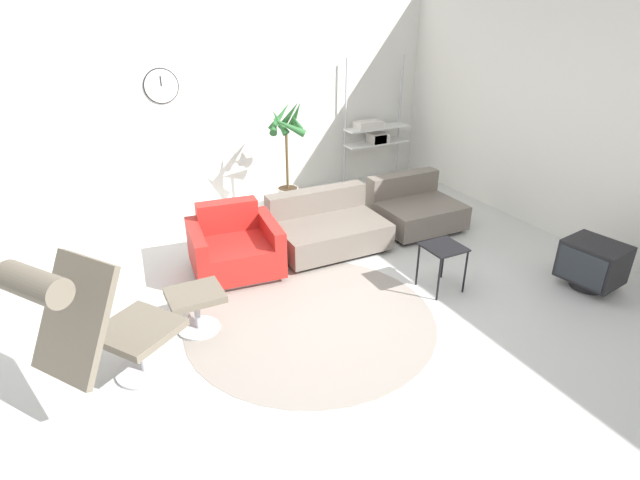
# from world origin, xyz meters

# --- Properties ---
(ground_plane) EXTENTS (12.00, 12.00, 0.00)m
(ground_plane) POSITION_xyz_m (0.00, 0.00, 0.00)
(ground_plane) COLOR silver
(wall_back) EXTENTS (12.00, 0.09, 2.80)m
(wall_back) POSITION_xyz_m (-0.00, 3.03, 1.40)
(wall_back) COLOR silver
(wall_back) RESTS_ON ground_plane
(wall_right) EXTENTS (0.06, 12.00, 2.80)m
(wall_right) POSITION_xyz_m (3.18, 0.00, 1.40)
(wall_right) COLOR silver
(wall_right) RESTS_ON ground_plane
(round_rug) EXTENTS (2.23, 2.23, 0.01)m
(round_rug) POSITION_xyz_m (-0.26, -0.20, 0.00)
(round_rug) COLOR gray
(round_rug) RESTS_ON ground_plane
(lounge_chair) EXTENTS (1.10, 0.98, 1.21)m
(lounge_chair) POSITION_xyz_m (-1.98, -0.44, 0.70)
(lounge_chair) COLOR #BCBCC1
(lounge_chair) RESTS_ON ground_plane
(ottoman) EXTENTS (0.46, 0.39, 0.38)m
(ottoman) POSITION_xyz_m (-1.19, 0.11, 0.27)
(ottoman) COLOR #BCBCC1
(ottoman) RESTS_ON ground_plane
(armchair_red) EXTENTS (0.96, 0.88, 0.69)m
(armchair_red) POSITION_xyz_m (-0.57, 0.95, 0.26)
(armchair_red) COLOR silver
(armchair_red) RESTS_ON ground_plane
(couch_low) EXTENTS (1.23, 0.89, 0.61)m
(couch_low) POSITION_xyz_m (0.55, 1.03, 0.22)
(couch_low) COLOR black
(couch_low) RESTS_ON ground_plane
(couch_second) EXTENTS (0.99, 0.88, 0.61)m
(couch_second) POSITION_xyz_m (1.79, 1.04, 0.22)
(couch_second) COLOR black
(couch_second) RESTS_ON ground_plane
(side_table) EXTENTS (0.36, 0.36, 0.47)m
(side_table) POSITION_xyz_m (1.11, -0.31, 0.40)
(side_table) COLOR black
(side_table) RESTS_ON ground_plane
(crt_television) EXTENTS (0.52, 0.58, 0.48)m
(crt_television) POSITION_xyz_m (2.43, -0.96, 0.26)
(crt_television) COLOR black
(crt_television) RESTS_ON ground_plane
(potted_plant) EXTENTS (0.55, 0.56, 1.46)m
(potted_plant) POSITION_xyz_m (0.66, 2.35, 0.72)
(potted_plant) COLOR silver
(potted_plant) RESTS_ON ground_plane
(shelf_unit) EXTENTS (1.03, 0.28, 1.85)m
(shelf_unit) POSITION_xyz_m (2.30, 2.77, 0.76)
(shelf_unit) COLOR #BCBCC1
(shelf_unit) RESTS_ON ground_plane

